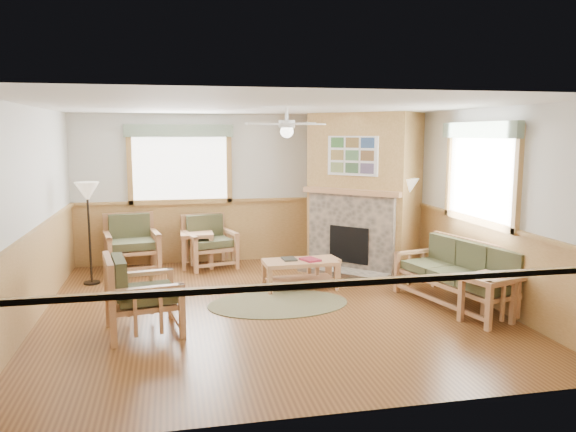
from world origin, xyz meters
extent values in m
cube|color=brown|center=(0.00, 0.00, -0.01)|extent=(6.00, 6.00, 0.01)
cube|color=white|center=(0.00, 0.00, 2.70)|extent=(6.00, 6.00, 0.01)
cube|color=silver|center=(0.00, 3.00, 1.35)|extent=(6.00, 0.02, 2.70)
cube|color=silver|center=(0.00, -3.00, 1.35)|extent=(6.00, 0.02, 2.70)
cube|color=silver|center=(-3.00, 0.00, 1.35)|extent=(0.02, 6.00, 2.70)
cube|color=silver|center=(3.00, 0.00, 1.35)|extent=(0.02, 6.00, 2.70)
cylinder|color=brown|center=(0.14, 0.14, 0.01)|extent=(2.48, 2.48, 0.01)
cube|color=maroon|center=(0.76, 0.80, 0.47)|extent=(0.31, 0.36, 0.03)
cube|color=#282821|center=(0.46, 0.92, 0.46)|extent=(0.21, 0.28, 0.03)
camera|label=1|loc=(-1.27, -7.28, 2.35)|focal=35.00mm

